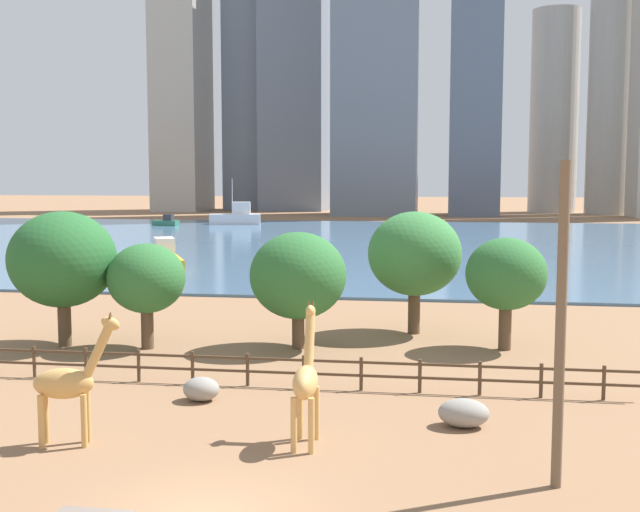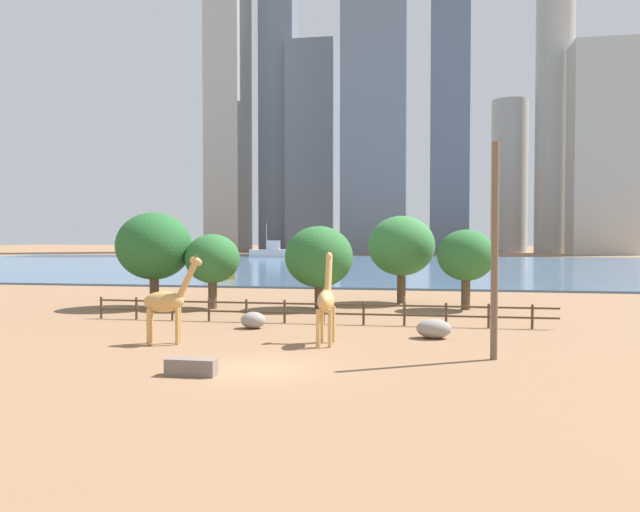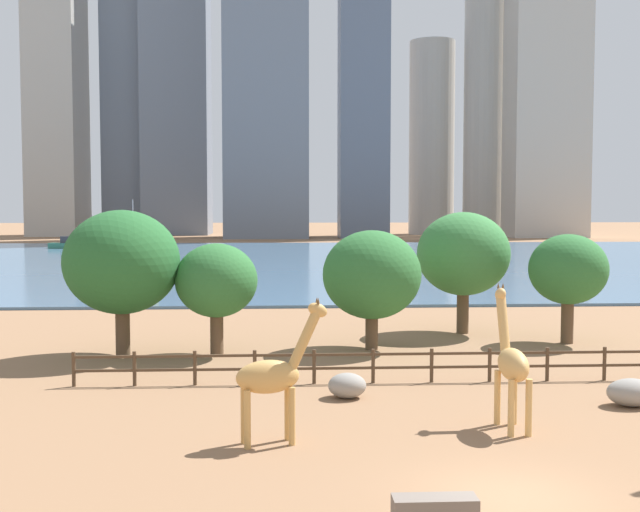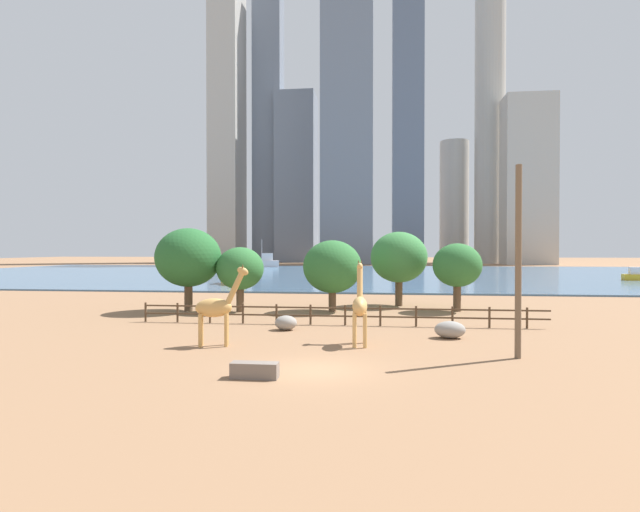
% 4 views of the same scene
% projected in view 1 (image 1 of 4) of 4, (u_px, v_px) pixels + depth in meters
% --- Properties ---
extents(ground_plane, '(400.00, 400.00, 0.00)m').
position_uv_depth(ground_plane, '(394.00, 242.00, 98.14)').
color(ground_plane, '#8C6647').
extents(harbor_water, '(180.00, 86.00, 0.20)m').
position_uv_depth(harbor_water, '(393.00, 243.00, 95.18)').
color(harbor_water, '#476B8C').
rests_on(harbor_water, ground).
extents(giraffe_tall, '(0.82, 2.61, 4.33)m').
position_uv_depth(giraffe_tall, '(306.00, 381.00, 24.49)').
color(giraffe_tall, tan).
rests_on(giraffe_tall, ground).
extents(giraffe_companion, '(2.76, 1.11, 4.14)m').
position_uv_depth(giraffe_companion, '(69.00, 383.00, 24.44)').
color(giraffe_companion, tan).
rests_on(giraffe_companion, ground).
extents(utility_pole, '(0.28, 0.28, 8.66)m').
position_uv_depth(utility_pole, '(561.00, 327.00, 20.89)').
color(utility_pole, brown).
rests_on(utility_pole, ground).
extents(boulder_near_fence, '(1.34, 1.17, 0.88)m').
position_uv_depth(boulder_near_fence, '(201.00, 389.00, 29.39)').
color(boulder_near_fence, gray).
rests_on(boulder_near_fence, ground).
extents(boulder_by_pole, '(1.67, 1.25, 0.94)m').
position_uv_depth(boulder_by_pole, '(464.00, 413.00, 26.35)').
color(boulder_by_pole, gray).
rests_on(boulder_by_pole, ground).
extents(enclosure_fence, '(26.12, 0.14, 1.30)m').
position_uv_depth(enclosure_fence, '(285.00, 368.00, 31.21)').
color(enclosure_fence, '#4C3826').
rests_on(enclosure_fence, ground).
extents(tree_left_large, '(3.68, 3.68, 5.05)m').
position_uv_depth(tree_left_large, '(146.00, 279.00, 37.94)').
color(tree_left_large, brown).
rests_on(tree_left_large, ground).
extents(tree_center_broad, '(3.80, 3.80, 5.34)m').
position_uv_depth(tree_center_broad, '(506.00, 275.00, 37.65)').
color(tree_center_broad, brown).
rests_on(tree_center_broad, ground).
extents(tree_right_tall, '(4.59, 4.59, 5.58)m').
position_uv_depth(tree_right_tall, '(298.00, 276.00, 37.93)').
color(tree_right_tall, brown).
rests_on(tree_right_tall, ground).
extents(tree_left_small, '(4.86, 4.86, 6.38)m').
position_uv_depth(tree_left_small, '(415.00, 254.00, 41.48)').
color(tree_left_small, brown).
rests_on(tree_left_small, ground).
extents(tree_right_small, '(5.13, 5.13, 6.54)m').
position_uv_depth(tree_right_small, '(63.00, 260.00, 38.39)').
color(tree_right_small, brown).
rests_on(tree_right_small, ground).
extents(boat_ferry, '(4.90, 6.83, 2.84)m').
position_uv_depth(boat_ferry, '(165.00, 261.00, 66.24)').
color(boat_ferry, gold).
rests_on(boat_ferry, harbor_water).
extents(boat_sailboat, '(8.61, 4.51, 7.37)m').
position_uv_depth(boat_sailboat, '(236.00, 216.00, 130.68)').
color(boat_sailboat, silver).
rests_on(boat_sailboat, harbor_water).
extents(boat_barge, '(4.34, 2.22, 1.82)m').
position_uv_depth(boat_barge, '(166.00, 222.00, 126.66)').
color(boat_barge, '#337259').
rests_on(boat_barge, harbor_water).
extents(skyline_block_left, '(10.20, 10.20, 43.33)m').
position_uv_depth(skyline_block_left, '(554.00, 112.00, 173.00)').
color(skyline_block_left, '#B7B2A8').
rests_on(skyline_block_left, ground).
extents(skyline_block_right, '(14.47, 14.55, 62.52)m').
position_uv_depth(skyline_block_right, '(295.00, 73.00, 182.64)').
color(skyline_block_right, slate).
rests_on(skyline_block_right, ground).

